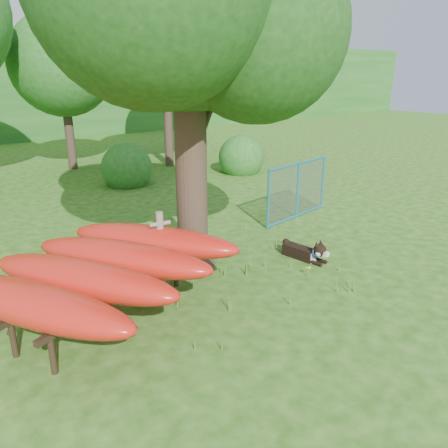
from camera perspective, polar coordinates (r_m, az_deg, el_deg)
ground at (r=8.01m, az=4.30°, el=-9.29°), size 80.00×80.00×0.00m
wooden_post at (r=8.10m, az=-8.23°, el=-3.07°), size 0.40×0.15×1.46m
kayak_rack at (r=7.22m, az=-15.54°, el=-5.48°), size 4.79×4.31×1.15m
husky_dog at (r=9.51m, az=10.71°, el=-3.58°), size 0.39×1.20×0.53m
fence_section at (r=12.11m, az=9.60°, el=4.38°), size 2.64×0.44×2.59m
wildflower_clump at (r=8.77m, az=10.97°, el=-5.72°), size 0.10×0.10×0.21m
bg_tree_c at (r=19.20m, az=-20.44°, el=18.90°), size 4.00×4.00×6.12m
bg_tree_d at (r=18.93m, az=-7.78°, el=22.82°), size 4.80×4.80×7.50m
bg_tree_e at (r=23.08m, az=-5.08°, el=22.58°), size 4.60×4.60×7.55m
shrub_right at (r=17.75m, az=2.22°, el=6.72°), size 1.80×1.80×1.80m
shrub_mid at (r=16.14m, az=-12.42°, el=5.03°), size 1.80×1.80×1.80m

